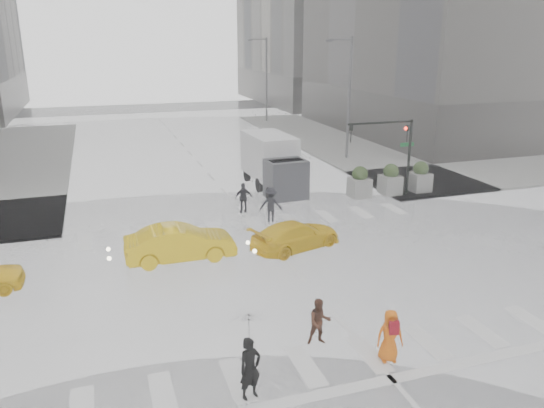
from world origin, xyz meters
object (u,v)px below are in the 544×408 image
object	(u,v)px
pedestrian_orange	(390,335)
box_truck	(273,162)
traffic_signal_pole	(395,143)
taxi_mid	(180,243)
pedestrian_brown	(319,322)

from	to	relation	value
pedestrian_orange	box_truck	size ratio (longest dim) A/B	0.26
traffic_signal_pole	pedestrian_orange	size ratio (longest dim) A/B	2.86
box_truck	taxi_mid	bearing A→B (deg)	-130.64
pedestrian_orange	taxi_mid	distance (m)	10.19
pedestrian_orange	taxi_mid	bearing A→B (deg)	129.96
pedestrian_brown	box_truck	world-z (taller)	box_truck
traffic_signal_pole	pedestrian_orange	world-z (taller)	traffic_signal_pole
traffic_signal_pole	pedestrian_orange	bearing A→B (deg)	-120.83
pedestrian_brown	taxi_mid	bearing A→B (deg)	120.42
taxi_mid	box_truck	world-z (taller)	box_truck
pedestrian_brown	traffic_signal_pole	bearing A→B (deg)	61.41
box_truck	pedestrian_brown	bearing A→B (deg)	-106.49
pedestrian_brown	pedestrian_orange	distance (m)	2.11
taxi_mid	box_truck	bearing A→B (deg)	-38.13
taxi_mid	pedestrian_orange	bearing A→B (deg)	-153.71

